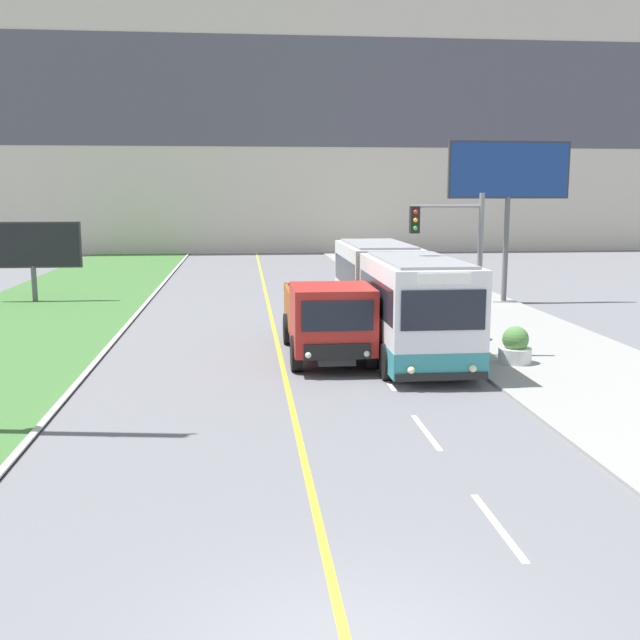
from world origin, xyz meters
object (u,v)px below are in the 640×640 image
at_px(planter_round_near, 515,347).
at_px(billboard_large, 509,177).
at_px(traffic_light_mast, 457,253).
at_px(billboard_small, 32,247).
at_px(city_bus, 394,296).
at_px(planter_round_second, 471,325).
at_px(planter_round_third, 445,309).
at_px(dump_truck, 328,321).

bearing_deg(planter_round_near, billboard_large, 71.91).
height_order(traffic_light_mast, billboard_small, traffic_light_mast).
height_order(city_bus, billboard_small, billboard_small).
height_order(planter_round_second, planter_round_third, planter_round_third).
distance_m(dump_truck, planter_round_near, 5.61).
height_order(traffic_light_mast, planter_round_third, traffic_light_mast).
distance_m(billboard_small, planter_round_second, 20.92).
height_order(planter_round_near, planter_round_second, planter_round_second).
bearing_deg(billboard_small, planter_round_third, -23.46).
height_order(billboard_large, billboard_small, billboard_large).
bearing_deg(planter_round_third, city_bus, -127.25).
bearing_deg(traffic_light_mast, city_bus, 119.65).
xyz_separation_m(traffic_light_mast, billboard_small, (-16.24, 13.75, -0.67)).
relative_size(city_bus, planter_round_second, 11.45).
xyz_separation_m(dump_truck, traffic_light_mast, (3.95, 0.05, 2.02)).
bearing_deg(city_bus, planter_round_third, 52.75).
bearing_deg(city_bus, dump_truck, -134.88).
xyz_separation_m(dump_truck, planter_round_third, (5.29, 6.17, -0.67)).
distance_m(dump_truck, traffic_light_mast, 4.43).
xyz_separation_m(billboard_small, planter_round_second, (17.51, -11.27, -2.02)).
bearing_deg(city_bus, billboard_small, 142.77).
bearing_deg(billboard_small, city_bus, -37.23).
bearing_deg(planter_round_second, billboard_large, 63.97).
xyz_separation_m(planter_round_second, planter_round_third, (0.07, 3.64, 0.00)).
distance_m(traffic_light_mast, planter_round_third, 6.82).
bearing_deg(billboard_small, planter_round_near, -40.06).
relative_size(dump_truck, planter_round_near, 6.20).
bearing_deg(planter_round_third, billboard_small, 156.54).
distance_m(traffic_light_mast, planter_round_second, 3.88).
relative_size(city_bus, billboard_small, 2.83).
distance_m(dump_truck, billboard_small, 18.53).
height_order(city_bus, billboard_large, billboard_large).
bearing_deg(billboard_small, billboard_large, -6.49).
height_order(dump_truck, planter_round_second, dump_truck).
bearing_deg(planter_round_second, billboard_small, 147.23).
xyz_separation_m(billboard_small, planter_round_near, (17.74, -14.92, -2.02)).
relative_size(traffic_light_mast, planter_round_second, 4.58).
bearing_deg(dump_truck, planter_round_third, 49.39).
bearing_deg(planter_round_second, planter_round_near, -86.36).
bearing_deg(planter_round_near, billboard_small, 139.94).
distance_m(traffic_light_mast, billboard_large, 12.82).
bearing_deg(planter_round_third, planter_round_second, -91.14).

